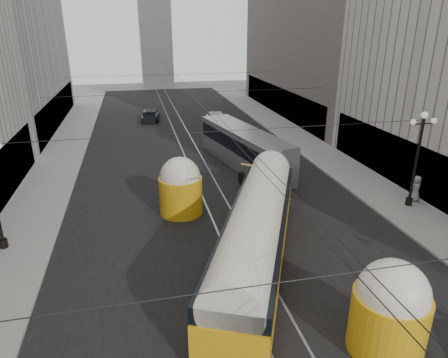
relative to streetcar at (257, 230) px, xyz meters
name	(u,v)px	position (x,y,z in m)	size (l,w,h in m)	color
road	(193,156)	(-0.50, 18.76, -1.88)	(20.00, 85.00, 0.02)	black
sidewalk_left	(64,152)	(-12.50, 22.26, -1.81)	(4.00, 72.00, 0.15)	gray
sidewalk_right	(297,138)	(11.50, 22.26, -1.81)	(4.00, 72.00, 0.15)	gray
rail_left	(185,156)	(-1.25, 18.76, -1.88)	(0.12, 85.00, 0.04)	gray
rail_right	(201,155)	(0.25, 18.76, -1.88)	(0.12, 85.00, 0.04)	gray
distant_tower	(153,5)	(-0.50, 66.26, 13.08)	(6.00, 6.00, 31.36)	#B2AFA8
lamppost_right_mid	(418,154)	(12.10, 4.26, 1.86)	(1.86, 0.44, 6.37)	black
catenary	(194,95)	(-0.38, 17.75, 4.00)	(25.00, 72.00, 0.23)	black
streetcar	(257,230)	(0.00, 0.00, 0.00)	(8.85, 16.27, 3.85)	gold
city_bus	(244,146)	(3.42, 14.85, -0.11)	(5.23, 13.14, 3.24)	gray
sedan_white_far	(216,120)	(4.18, 30.53, -1.25)	(2.01, 4.51, 1.40)	white
sedan_dark_far	(151,116)	(-3.58, 34.53, -1.27)	(2.60, 4.56, 1.35)	black
pedestrian_sidewalk_right	(416,188)	(12.93, 4.78, -0.82)	(0.89, 0.55, 1.83)	gray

